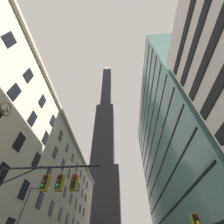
# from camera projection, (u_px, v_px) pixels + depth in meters

# --- Properties ---
(station_building) EXTENTS (16.26, 65.32, 25.73)m
(station_building) POSITION_uv_depth(u_px,v_px,m) (30.00, 189.00, 32.10)
(station_building) COLOR beige
(station_building) RESTS_ON ground
(dark_skyscraper) EXTENTS (24.91, 24.91, 219.30)m
(dark_skyscraper) POSITION_uv_depth(u_px,v_px,m) (104.00, 149.00, 120.25)
(dark_skyscraper) COLOR black
(dark_skyscraper) RESTS_ON ground
(glass_office_midrise) EXTENTS (15.62, 45.30, 45.33)m
(glass_office_midrise) POSITION_uv_depth(u_px,v_px,m) (181.00, 148.00, 38.45)
(glass_office_midrise) COLOR slate
(glass_office_midrise) RESTS_ON ground
(traffic_signal_mast) EXTENTS (7.60, 0.63, 6.56)m
(traffic_signal_mast) POSITION_uv_depth(u_px,v_px,m) (38.00, 191.00, 9.44)
(traffic_signal_mast) COLOR black
(traffic_signal_mast) RESTS_ON sidewalk_left
(street_lamppost) EXTENTS (2.35, 0.32, 7.39)m
(street_lamppost) POSITION_uv_depth(u_px,v_px,m) (23.00, 219.00, 14.30)
(street_lamppost) COLOR #47474C
(street_lamppost) RESTS_ON sidewalk_left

